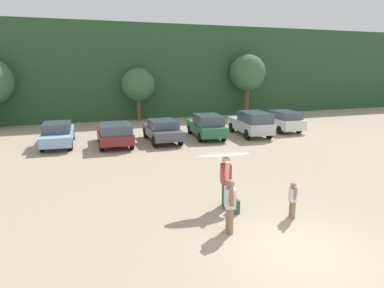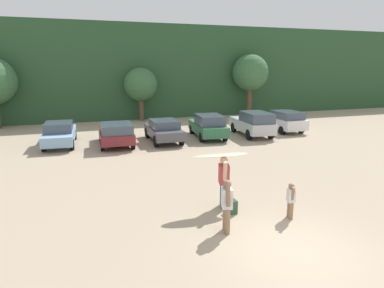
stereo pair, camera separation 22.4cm
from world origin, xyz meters
name	(u,v)px [view 1 (the left image)]	position (x,y,z in m)	size (l,w,h in m)	color
ground_plane	(300,251)	(0.00, 0.00, 0.00)	(120.00, 120.00, 0.00)	tan
hillside_ridge	(122,71)	(0.00, 30.13, 4.24)	(108.00, 12.00, 8.47)	#284C2D
tree_left	(138,85)	(0.35, 23.43, 3.17)	(2.90, 2.90, 4.65)	brown
tree_center	(247,73)	(10.85, 23.06, 4.11)	(3.44, 3.44, 5.87)	brown
parked_car_sky_blue	(58,134)	(-6.23, 15.32, 0.74)	(1.95, 4.72, 1.44)	#84ADD1
parked_car_maroon	(115,133)	(-2.97, 14.09, 0.78)	(2.10, 4.34, 1.45)	maroon
parked_car_dark_gray	(162,130)	(0.06, 14.26, 0.76)	(1.86, 4.22, 1.43)	#4C4F54
parked_car_forest_green	(207,126)	(3.21, 14.49, 0.82)	(2.18, 4.50, 1.60)	#2D6642
parked_car_silver	(251,123)	(6.35, 14.02, 0.91)	(2.11, 4.45, 1.73)	silver
parked_car_white	(280,120)	(9.39, 15.12, 0.80)	(1.82, 4.60, 1.55)	white
person_adult	(226,179)	(-0.61, 3.34, 1.01)	(0.44, 0.82, 1.79)	#26593F
person_child	(293,198)	(1.04, 1.83, 0.65)	(0.28, 0.47, 1.16)	#8C6B4C
person_companion	(230,203)	(-1.28, 1.63, 0.90)	(0.39, 0.69, 1.59)	#8C6B4C
surfboard_cream	(222,155)	(-0.68, 3.49, 1.82)	(2.02, 0.65, 0.10)	beige
backpack_dropped	(234,206)	(-0.54, 2.79, 0.22)	(0.24, 0.34, 0.45)	#2D4C33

